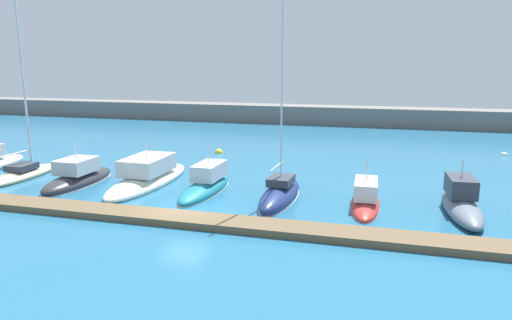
{
  "coord_description": "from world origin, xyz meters",
  "views": [
    {
      "loc": [
        10.3,
        -22.22,
        8.07
      ],
      "look_at": [
        2.69,
        5.31,
        2.01
      ],
      "focal_mm": 32.44,
      "sensor_mm": 36.0,
      "label": 1
    }
  ],
  "objects_px": {
    "sailboat_sand_second": "(23,172)",
    "motorboat_charcoal_third": "(78,178)",
    "sailboat_navy_sixth": "(280,194)",
    "mooring_buoy_white": "(504,155)",
    "motorboat_red_seventh": "(365,200)",
    "motorboat_ivory_fourth": "(149,177)",
    "motorboat_slate_eighth": "(461,203)",
    "mooring_buoy_yellow": "(219,153)",
    "motorboat_teal_fifth": "(206,185)"
  },
  "relations": [
    {
      "from": "motorboat_charcoal_third",
      "to": "motorboat_slate_eighth",
      "type": "relative_size",
      "value": 0.98
    },
    {
      "from": "motorboat_charcoal_third",
      "to": "motorboat_red_seventh",
      "type": "distance_m",
      "value": 18.9
    },
    {
      "from": "motorboat_slate_eighth",
      "to": "mooring_buoy_white",
      "type": "distance_m",
      "value": 19.25
    },
    {
      "from": "motorboat_slate_eighth",
      "to": "sailboat_sand_second",
      "type": "bearing_deg",
      "value": 86.63
    },
    {
      "from": "sailboat_sand_second",
      "to": "mooring_buoy_yellow",
      "type": "xyz_separation_m",
      "value": [
        10.4,
        12.26,
        -0.36
      ]
    },
    {
      "from": "motorboat_ivory_fourth",
      "to": "motorboat_slate_eighth",
      "type": "bearing_deg",
      "value": -93.06
    },
    {
      "from": "mooring_buoy_yellow",
      "to": "sailboat_sand_second",
      "type": "bearing_deg",
      "value": -130.31
    },
    {
      "from": "motorboat_charcoal_third",
      "to": "sailboat_navy_sixth",
      "type": "height_order",
      "value": "sailboat_navy_sixth"
    },
    {
      "from": "motorboat_teal_fifth",
      "to": "motorboat_red_seventh",
      "type": "bearing_deg",
      "value": -91.2
    },
    {
      "from": "motorboat_teal_fifth",
      "to": "motorboat_slate_eighth",
      "type": "distance_m",
      "value": 14.99
    },
    {
      "from": "motorboat_slate_eighth",
      "to": "motorboat_ivory_fourth",
      "type": "bearing_deg",
      "value": 83.88
    },
    {
      "from": "sailboat_sand_second",
      "to": "mooring_buoy_white",
      "type": "distance_m",
      "value": 39.46
    },
    {
      "from": "motorboat_ivory_fourth",
      "to": "motorboat_red_seventh",
      "type": "height_order",
      "value": "motorboat_ivory_fourth"
    },
    {
      "from": "mooring_buoy_yellow",
      "to": "motorboat_slate_eighth",
      "type": "bearing_deg",
      "value": -33.94
    },
    {
      "from": "motorboat_red_seventh",
      "to": "motorboat_slate_eighth",
      "type": "relative_size",
      "value": 0.89
    },
    {
      "from": "sailboat_sand_second",
      "to": "motorboat_slate_eighth",
      "type": "xyz_separation_m",
      "value": [
        28.97,
        -0.24,
        0.21
      ]
    },
    {
      "from": "sailboat_navy_sixth",
      "to": "mooring_buoy_white",
      "type": "xyz_separation_m",
      "value": [
        16.2,
        18.54,
        -0.37
      ]
    },
    {
      "from": "motorboat_red_seventh",
      "to": "motorboat_slate_eighth",
      "type": "distance_m",
      "value": 5.09
    },
    {
      "from": "sailboat_navy_sixth",
      "to": "motorboat_slate_eighth",
      "type": "xyz_separation_m",
      "value": [
        10.04,
        0.31,
        0.2
      ]
    },
    {
      "from": "motorboat_teal_fifth",
      "to": "motorboat_red_seventh",
      "type": "distance_m",
      "value": 9.91
    },
    {
      "from": "sailboat_sand_second",
      "to": "mooring_buoy_yellow",
      "type": "relative_size",
      "value": 16.4
    },
    {
      "from": "motorboat_ivory_fourth",
      "to": "motorboat_teal_fifth",
      "type": "height_order",
      "value": "motorboat_teal_fifth"
    },
    {
      "from": "motorboat_charcoal_third",
      "to": "motorboat_red_seventh",
      "type": "height_order",
      "value": "motorboat_charcoal_third"
    },
    {
      "from": "mooring_buoy_yellow",
      "to": "motorboat_teal_fifth",
      "type": "bearing_deg",
      "value": -73.66
    },
    {
      "from": "motorboat_ivory_fourth",
      "to": "motorboat_red_seventh",
      "type": "bearing_deg",
      "value": -94.87
    },
    {
      "from": "motorboat_ivory_fourth",
      "to": "mooring_buoy_white",
      "type": "bearing_deg",
      "value": -56.07
    },
    {
      "from": "motorboat_red_seventh",
      "to": "mooring_buoy_white",
      "type": "height_order",
      "value": "motorboat_red_seventh"
    },
    {
      "from": "sailboat_sand_second",
      "to": "motorboat_slate_eighth",
      "type": "relative_size",
      "value": 1.81
    },
    {
      "from": "motorboat_ivory_fourth",
      "to": "motorboat_slate_eighth",
      "type": "height_order",
      "value": "motorboat_slate_eighth"
    },
    {
      "from": "motorboat_ivory_fourth",
      "to": "motorboat_slate_eighth",
      "type": "relative_size",
      "value": 1.42
    },
    {
      "from": "motorboat_slate_eighth",
      "to": "mooring_buoy_yellow",
      "type": "xyz_separation_m",
      "value": [
        -18.57,
        12.5,
        -0.57
      ]
    },
    {
      "from": "sailboat_navy_sixth",
      "to": "mooring_buoy_yellow",
      "type": "relative_size",
      "value": 19.0
    },
    {
      "from": "motorboat_ivory_fourth",
      "to": "motorboat_slate_eighth",
      "type": "xyz_separation_m",
      "value": [
        19.48,
        -1.1,
        0.1
      ]
    },
    {
      "from": "mooring_buoy_white",
      "to": "mooring_buoy_yellow",
      "type": "bearing_deg",
      "value": -166.94
    },
    {
      "from": "mooring_buoy_yellow",
      "to": "mooring_buoy_white",
      "type": "relative_size",
      "value": 1.34
    },
    {
      "from": "sailboat_sand_second",
      "to": "motorboat_red_seventh",
      "type": "distance_m",
      "value": 23.89
    },
    {
      "from": "sailboat_sand_second",
      "to": "motorboat_charcoal_third",
      "type": "height_order",
      "value": "sailboat_sand_second"
    },
    {
      "from": "motorboat_red_seventh",
      "to": "motorboat_charcoal_third",
      "type": "bearing_deg",
      "value": 89.04
    },
    {
      "from": "motorboat_charcoal_third",
      "to": "motorboat_ivory_fourth",
      "type": "height_order",
      "value": "motorboat_charcoal_third"
    },
    {
      "from": "sailboat_navy_sixth",
      "to": "mooring_buoy_yellow",
      "type": "bearing_deg",
      "value": 35.69
    },
    {
      "from": "motorboat_red_seventh",
      "to": "mooring_buoy_yellow",
      "type": "height_order",
      "value": "motorboat_red_seventh"
    },
    {
      "from": "mooring_buoy_yellow",
      "to": "mooring_buoy_white",
      "type": "bearing_deg",
      "value": 13.06
    },
    {
      "from": "sailboat_sand_second",
      "to": "motorboat_teal_fifth",
      "type": "distance_m",
      "value": 13.99
    },
    {
      "from": "motorboat_ivory_fourth",
      "to": "sailboat_navy_sixth",
      "type": "bearing_deg",
      "value": -98.31
    },
    {
      "from": "motorboat_ivory_fourth",
      "to": "mooring_buoy_white",
      "type": "xyz_separation_m",
      "value": [
        25.63,
        17.13,
        -0.48
      ]
    },
    {
      "from": "sailboat_navy_sixth",
      "to": "motorboat_ivory_fourth",
      "type": "bearing_deg",
      "value": 83.54
    },
    {
      "from": "sailboat_sand_second",
      "to": "motorboat_ivory_fourth",
      "type": "relative_size",
      "value": 1.27
    },
    {
      "from": "motorboat_teal_fifth",
      "to": "motorboat_red_seventh",
      "type": "xyz_separation_m",
      "value": [
        9.9,
        -0.42,
        -0.07
      ]
    },
    {
      "from": "motorboat_ivory_fourth",
      "to": "mooring_buoy_white",
      "type": "relative_size",
      "value": 17.31
    },
    {
      "from": "motorboat_teal_fifth",
      "to": "motorboat_slate_eighth",
      "type": "xyz_separation_m",
      "value": [
        14.98,
        -0.25,
        0.16
      ]
    }
  ]
}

